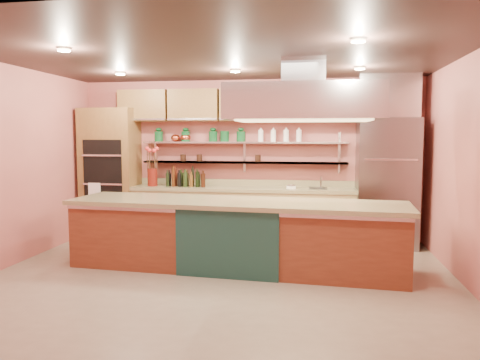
% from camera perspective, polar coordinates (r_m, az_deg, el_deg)
% --- Properties ---
extents(floor, '(6.00, 5.00, 0.02)m').
position_cam_1_polar(floor, '(6.15, -2.48, -11.89)').
color(floor, gray).
rests_on(floor, ground).
extents(ceiling, '(6.00, 5.00, 0.02)m').
position_cam_1_polar(ceiling, '(5.95, -2.59, 14.91)').
color(ceiling, black).
rests_on(ceiling, wall_back).
extents(wall_back, '(6.00, 0.04, 2.80)m').
position_cam_1_polar(wall_back, '(8.34, 0.93, 2.54)').
color(wall_back, '#B65D56').
rests_on(wall_back, floor).
extents(wall_front, '(6.00, 0.04, 2.80)m').
position_cam_1_polar(wall_front, '(3.48, -10.85, -1.58)').
color(wall_front, '#B65D56').
rests_on(wall_front, floor).
extents(wall_left, '(0.04, 5.00, 2.80)m').
position_cam_1_polar(wall_left, '(7.12, -26.91, 1.46)').
color(wall_left, '#B65D56').
rests_on(wall_left, floor).
extents(wall_right, '(0.04, 5.00, 2.80)m').
position_cam_1_polar(wall_right, '(6.04, 26.56, 0.88)').
color(wall_right, '#B65D56').
rests_on(wall_right, floor).
extents(oven_stack, '(0.95, 0.64, 2.30)m').
position_cam_1_polar(oven_stack, '(8.75, -15.48, 0.84)').
color(oven_stack, brown).
rests_on(oven_stack, floor).
extents(refrigerator, '(0.95, 0.72, 2.10)m').
position_cam_1_polar(refrigerator, '(8.01, 17.42, -0.33)').
color(refrigerator, slate).
rests_on(refrigerator, floor).
extents(back_counter, '(3.84, 0.64, 0.93)m').
position_cam_1_polar(back_counter, '(8.16, 0.27, -4.13)').
color(back_counter, tan).
rests_on(back_counter, floor).
extents(wall_shelf_lower, '(3.60, 0.26, 0.03)m').
position_cam_1_polar(wall_shelf_lower, '(8.23, 0.45, 2.16)').
color(wall_shelf_lower, silver).
rests_on(wall_shelf_lower, wall_back).
extents(wall_shelf_upper, '(3.60, 0.26, 0.03)m').
position_cam_1_polar(wall_shelf_upper, '(8.21, 0.46, 4.59)').
color(wall_shelf_upper, silver).
rests_on(wall_shelf_upper, wall_back).
extents(upper_cabinets, '(4.60, 0.36, 0.55)m').
position_cam_1_polar(upper_cabinets, '(8.17, 0.76, 9.15)').
color(upper_cabinets, brown).
rests_on(upper_cabinets, wall_back).
extents(range_hood, '(2.00, 1.00, 0.45)m').
position_cam_1_polar(range_hood, '(6.22, 7.75, 9.35)').
color(range_hood, silver).
rests_on(range_hood, ceiling).
extents(ceiling_downlights, '(4.00, 2.80, 0.02)m').
position_cam_1_polar(ceiling_downlights, '(6.14, -2.20, 14.33)').
color(ceiling_downlights, '#FFE5A5').
rests_on(ceiling_downlights, ceiling).
extents(island, '(4.55, 1.31, 0.94)m').
position_cam_1_polar(island, '(6.43, -0.55, -6.69)').
color(island, brown).
rests_on(island, floor).
extents(flower_vase, '(0.20, 0.20, 0.31)m').
position_cam_1_polar(flower_vase, '(8.42, -10.62, 0.34)').
color(flower_vase, '#61160E').
rests_on(flower_vase, back_counter).
extents(oil_bottle_cluster, '(0.78, 0.29, 0.24)m').
position_cam_1_polar(oil_bottle_cluster, '(8.24, -6.60, 0.05)').
color(oil_bottle_cluster, black).
rests_on(oil_bottle_cluster, back_counter).
extents(kitchen_scale, '(0.17, 0.14, 0.09)m').
position_cam_1_polar(kitchen_scale, '(7.95, 6.27, -0.72)').
color(kitchen_scale, white).
rests_on(kitchen_scale, back_counter).
extents(bar_faucet, '(0.03, 0.03, 0.21)m').
position_cam_1_polar(bar_faucet, '(8.04, 9.83, -0.27)').
color(bar_faucet, silver).
rests_on(bar_faucet, back_counter).
extents(copper_kettle, '(0.21, 0.21, 0.13)m').
position_cam_1_polar(copper_kettle, '(8.49, -7.87, 5.11)').
color(copper_kettle, '#BB492B').
rests_on(copper_kettle, wall_shelf_upper).
extents(green_canister, '(0.20, 0.20, 0.18)m').
position_cam_1_polar(green_canister, '(8.27, -1.88, 5.34)').
color(green_canister, '#0E421D').
rests_on(green_canister, wall_shelf_upper).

